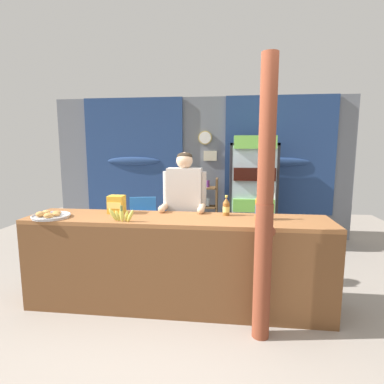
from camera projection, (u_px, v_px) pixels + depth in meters
ground_plane at (186, 276)px, 3.96m from camera, size 8.09×8.09×0.00m
back_wall_curtained at (201, 166)px, 5.65m from camera, size 5.43×0.22×2.54m
stall_counter at (175, 256)px, 3.03m from camera, size 3.09×0.60×0.95m
timber_post at (265, 210)px, 2.53m from camera, size 0.17×0.15×2.39m
drink_fridge at (252, 186)px, 5.03m from camera, size 0.76×0.70×1.83m
bottle_shelf_rack at (204, 208)px, 5.36m from camera, size 0.48×0.28×1.12m
plastic_lawn_chair at (143, 221)px, 4.82m from camera, size 0.52×0.52×0.86m
shopkeeper at (185, 203)px, 3.55m from camera, size 0.51×0.42×1.60m
soda_bottle_orange_soda at (260, 206)px, 2.99m from camera, size 0.09×0.09×0.32m
soda_bottle_iced_tea at (226, 207)px, 3.18m from camera, size 0.07×0.07×0.21m
snack_box_choco_powder at (117, 204)px, 3.29m from camera, size 0.17×0.14×0.19m
pastry_tray at (50, 216)px, 3.09m from camera, size 0.38×0.38×0.07m
banana_bunch at (122, 215)px, 2.93m from camera, size 0.27×0.05×0.16m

